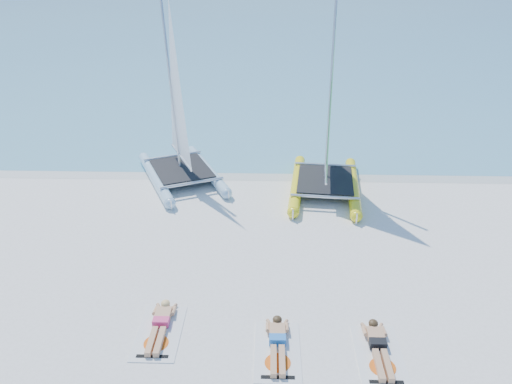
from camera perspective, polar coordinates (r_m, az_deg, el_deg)
ground at (r=14.71m, az=2.53°, el=-6.55°), size 140.00×140.00×0.00m
sea at (r=75.83m, az=1.98°, el=19.85°), size 140.00×115.00×0.01m
wet_sand_strip at (r=19.58m, az=2.36°, el=2.11°), size 140.00×1.40×0.01m
catamaran_blue at (r=18.70m, az=-8.92°, el=7.43°), size 4.29×5.63×6.93m
catamaran_yellow at (r=18.05m, az=8.25°, el=7.17°), size 2.91×5.53×6.91m
towel_a at (r=12.04m, az=-10.99°, el=-15.51°), size 1.00×1.85×0.02m
sunbather_a at (r=12.11m, az=-10.84°, el=-14.53°), size 0.37×1.73×0.26m
towel_b at (r=11.41m, az=2.47°, el=-17.72°), size 1.00×1.85×0.02m
sunbather_b at (r=11.48m, az=2.47°, el=-16.66°), size 0.37×1.73×0.26m
towel_c at (r=11.62m, az=13.91°, el=-17.68°), size 1.00×1.85×0.02m
sunbather_c at (r=11.69m, az=13.78°, el=-16.64°), size 0.37×1.73×0.26m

